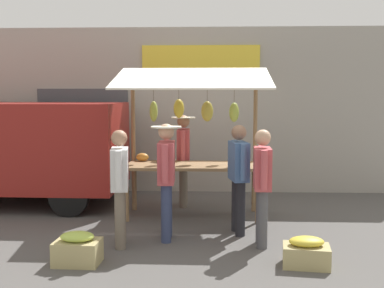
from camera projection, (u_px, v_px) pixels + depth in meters
The scene contains 10 objects.
ground_plane at pixel (193, 216), 8.26m from camera, with size 40.00×40.00×0.00m, color #514F4C.
street_backdrop at pixel (195, 110), 10.27m from camera, with size 9.00×0.30×3.40m.
market_stall at pixel (192, 124), 8.13m from camera, with size 2.50×1.46×2.50m.
vendor_with_sunhat at pixel (183, 152), 8.91m from camera, with size 0.43×0.71×1.66m.
shopper_in_grey_tee at pixel (166, 172), 6.84m from camera, with size 0.42×0.70×1.64m.
shopper_with_shopping_bag at pixel (262, 180), 6.57m from camera, with size 0.23×0.68×1.58m.
shopper_with_ponytail at pixel (239, 171), 7.15m from camera, with size 0.30×0.68×1.60m.
shopper_in_striped_shirt at pixel (120, 180), 6.55m from camera, with size 0.29×0.67×1.57m.
produce_crate_near at pixel (78, 249), 5.92m from camera, with size 0.55×0.41×0.40m.
produce_crate_side at pixel (306, 253), 5.84m from camera, with size 0.59×0.44×0.36m.
Camera 1 is at (-0.36, 8.08, 2.06)m, focal length 45.97 mm.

